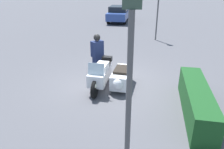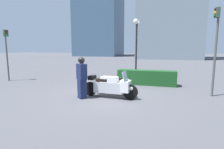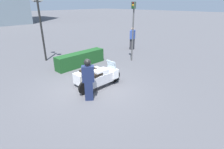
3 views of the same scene
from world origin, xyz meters
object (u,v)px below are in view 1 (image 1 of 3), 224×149
at_px(hedge_bush_curbside, 196,101).
at_px(traffic_light_far, 158,7).
at_px(parked_car_background, 119,14).
at_px(police_motorcycle, 112,76).
at_px(traffic_light_near, 130,72).
at_px(officer_rider, 97,54).

height_order(hedge_bush_curbside, traffic_light_far, traffic_light_far).
distance_m(traffic_light_far, parked_car_background, 7.46).
relative_size(police_motorcycle, traffic_light_far, 0.75).
bearing_deg(traffic_light_near, officer_rider, 12.40).
relative_size(police_motorcycle, parked_car_background, 0.59).
bearing_deg(officer_rider, traffic_light_far, -70.67).
height_order(police_motorcycle, parked_car_background, parked_car_background).
height_order(traffic_light_near, parked_car_background, traffic_light_near).
relative_size(traffic_light_near, traffic_light_far, 1.15).
xyz_separation_m(police_motorcycle, traffic_light_far, (-7.39, 1.52, 1.66)).
height_order(officer_rider, traffic_light_near, traffic_light_near).
distance_m(traffic_light_near, traffic_light_far, 11.53).
bearing_deg(officer_rider, parked_car_background, -45.00).
height_order(hedge_bush_curbside, parked_car_background, parked_car_background).
xyz_separation_m(hedge_bush_curbside, traffic_light_far, (-8.58, -1.21, 1.70)).
distance_m(police_motorcycle, parked_car_background, 13.97).
relative_size(officer_rider, parked_car_background, 0.42).
bearing_deg(police_motorcycle, officer_rider, -141.41).
height_order(police_motorcycle, officer_rider, officer_rider).
height_order(officer_rider, hedge_bush_curbside, officer_rider).
xyz_separation_m(hedge_bush_curbside, traffic_light_near, (2.94, -1.67, 1.99)).
distance_m(police_motorcycle, officer_rider, 1.44).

